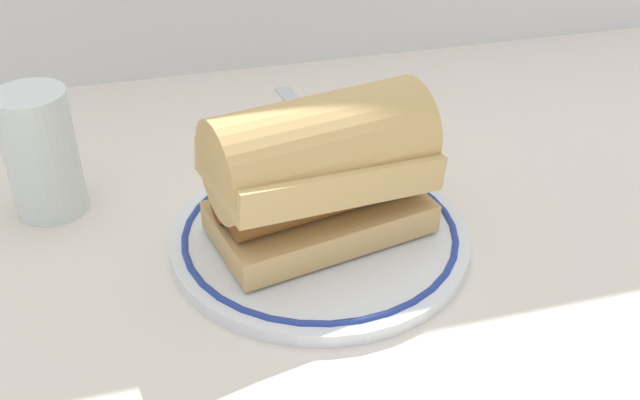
{
  "coord_description": "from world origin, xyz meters",
  "views": [
    {
      "loc": [
        -0.13,
        -0.48,
        0.38
      ],
      "look_at": [
        0.01,
        0.02,
        0.04
      ],
      "focal_mm": 40.74,
      "sensor_mm": 36.0,
      "label": 1
    }
  ],
  "objects_px": {
    "plate": "(320,235)",
    "butter_knife": "(313,117)",
    "sausage_sandwich": "(320,168)",
    "drinking_glass": "(43,160)"
  },
  "relations": [
    {
      "from": "plate",
      "to": "sausage_sandwich",
      "type": "distance_m",
      "value": 0.07
    },
    {
      "from": "drinking_glass",
      "to": "butter_knife",
      "type": "bearing_deg",
      "value": 21.4
    },
    {
      "from": "plate",
      "to": "butter_knife",
      "type": "xyz_separation_m",
      "value": [
        0.05,
        0.23,
        -0.0
      ]
    },
    {
      "from": "sausage_sandwich",
      "to": "drinking_glass",
      "type": "xyz_separation_m",
      "value": [
        -0.23,
        0.12,
        -0.02
      ]
    },
    {
      "from": "plate",
      "to": "butter_knife",
      "type": "height_order",
      "value": "plate"
    },
    {
      "from": "sausage_sandwich",
      "to": "butter_knife",
      "type": "xyz_separation_m",
      "value": [
        0.05,
        0.23,
        -0.07
      ]
    },
    {
      "from": "drinking_glass",
      "to": "butter_knife",
      "type": "relative_size",
      "value": 0.73
    },
    {
      "from": "plate",
      "to": "sausage_sandwich",
      "type": "bearing_deg",
      "value": 69.44
    },
    {
      "from": "plate",
      "to": "butter_knife",
      "type": "relative_size",
      "value": 1.6
    },
    {
      "from": "drinking_glass",
      "to": "butter_knife",
      "type": "xyz_separation_m",
      "value": [
        0.28,
        0.11,
        -0.05
      ]
    }
  ]
}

